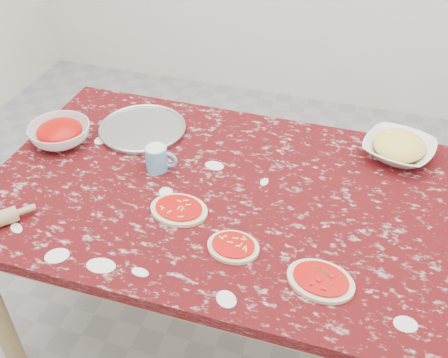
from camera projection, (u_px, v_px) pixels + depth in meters
ground at (224, 326)px, 2.23m from camera, size 4.00×4.00×0.00m
worktable at (224, 209)px, 1.81m from camera, size 1.60×1.00×0.75m
pizza_tray at (143, 129)px, 2.04m from camera, size 0.42×0.42×0.01m
sauce_bowl at (60, 134)px, 1.96m from camera, size 0.29×0.29×0.07m
cheese_bowl at (398, 150)px, 1.89m from camera, size 0.30×0.30×0.06m
flour_mug at (157, 158)px, 1.83m from camera, size 0.11×0.08×0.09m
pizza_left at (179, 210)px, 1.68m from camera, size 0.20×0.16×0.02m
pizza_mid at (233, 247)px, 1.55m from camera, size 0.16×0.14×0.02m
pizza_right at (321, 280)px, 1.45m from camera, size 0.22×0.18×0.02m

